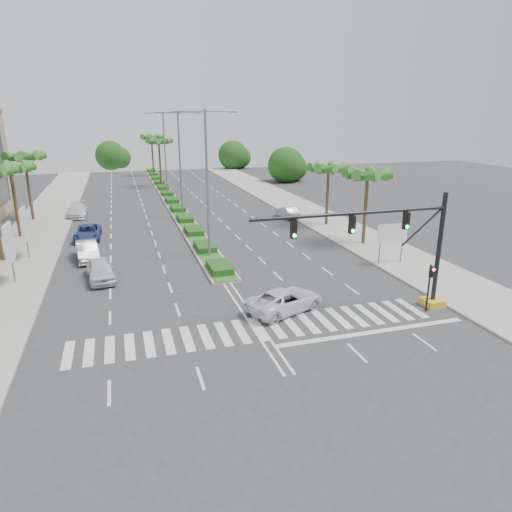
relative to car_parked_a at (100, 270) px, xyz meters
The scene contains 25 objects.
ground 13.98m from the car_parked_a, 51.85° to the right, with size 160.00×160.00×0.00m, color #333335.
footpath_right 25.48m from the car_parked_a, 20.73° to the left, with size 6.00×120.00×0.15m, color gray.
footpath_left 11.18m from the car_parked_a, 126.09° to the left, with size 6.00×120.00×0.15m, color gray.
median 35.10m from the car_parked_a, 75.77° to the left, with size 2.20×75.00×0.20m, color gray.
median_grass 35.10m from the car_parked_a, 75.77° to the left, with size 1.80×75.00×0.04m, color #2E561D.
signal_gantry 21.17m from the car_parked_a, 31.53° to the right, with size 12.60×1.20×7.20m.
pedestrian_signal 22.52m from the car_parked_a, 31.23° to the right, with size 0.28×0.36×3.00m.
direction_sign 22.39m from the car_parked_a, ahead, with size 2.70×0.11×3.40m.
billboard_near 6.35m from the car_parked_a, behind, with size 0.18×2.10×4.35m.
billboard_far 9.41m from the car_parked_a, 129.93° to the left, with size 0.18×2.10×4.35m.
palm_left_far 17.90m from the car_parked_a, 117.67° to the left, with size 4.57×4.68×7.35m.
palm_left_end 25.08m from the car_parked_a, 108.89° to the left, with size 4.57×4.68×7.75m.
palm_right_near 23.95m from the car_parked_a, ahead, with size 4.57×4.68×7.05m.
palm_right_far 26.13m from the car_parked_a, 25.48° to the left, with size 4.57×4.68×6.75m.
palm_median_a 45.31m from the car_parked_a, 78.91° to the left, with size 4.57×4.68×8.05m.
palm_median_b 59.99m from the car_parked_a, 81.69° to the left, with size 4.57×4.68×8.05m.
streetlight_near 10.95m from the car_parked_a, 19.29° to the left, with size 5.10×0.25×12.00m.
streetlight_mid 21.74m from the car_parked_a, 65.60° to the left, with size 5.10×0.25×12.00m.
streetlight_far 36.57m from the car_parked_a, 76.16° to the left, with size 5.10×0.25×12.00m.
car_parked_a is the anchor object (origin of this frame).
car_parked_b 5.59m from the car_parked_a, 102.01° to the left, with size 1.62×4.64×1.53m, color #AEADB2.
car_parked_c 12.41m from the car_parked_a, 96.65° to the left, with size 2.29×4.96×1.38m, color navy.
car_parked_d 23.88m from the car_parked_a, 97.64° to the left, with size 2.11×5.20×1.51m, color silver.
car_crossing 14.18m from the car_parked_a, 39.51° to the right, with size 2.34×5.08×1.41m, color white.
car_right 25.83m from the car_parked_a, 37.73° to the left, with size 1.41×4.04×1.33m, color #B9B9BE.
Camera 1 is at (-6.84, -22.24, 11.53)m, focal length 32.00 mm.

